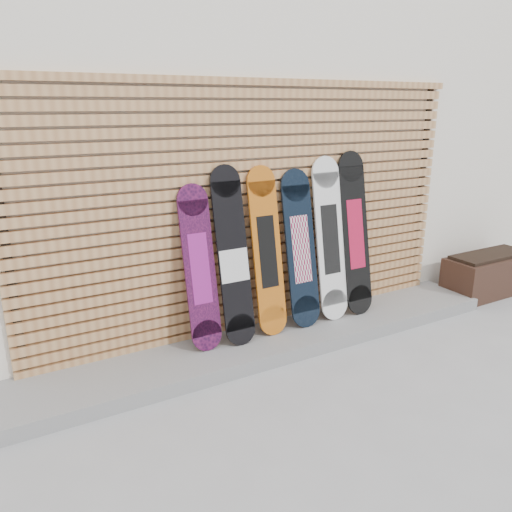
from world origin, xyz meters
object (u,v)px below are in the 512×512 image
object	(u,v)px
snowboard_0	(200,269)
snowboard_4	(330,239)
snowboard_2	(267,252)
planter_box	(488,274)
snowboard_1	(233,258)
snowboard_3	(301,249)
snowboard_5	(355,234)

from	to	relation	value
snowboard_0	snowboard_4	xyz separation A→B (m)	(1.31, -0.01, 0.08)
snowboard_0	snowboard_2	world-z (taller)	snowboard_2
planter_box	snowboard_4	bearing A→B (deg)	174.75
snowboard_1	snowboard_2	xyz separation A→B (m)	(0.34, 0.02, -0.00)
snowboard_1	snowboard_4	distance (m)	1.02
snowboard_4	snowboard_1	bearing A→B (deg)	-179.06
planter_box	snowboard_0	xyz separation A→B (m)	(-3.44, 0.21, 0.57)
snowboard_2	snowboard_3	bearing A→B (deg)	-0.94
planter_box	snowboard_5	bearing A→B (deg)	174.20
planter_box	snowboard_3	xyz separation A→B (m)	(-2.46, 0.19, 0.59)
planter_box	snowboard_5	size ratio (longest dim) A/B	0.69
snowboard_1	snowboard_2	bearing A→B (deg)	3.15
snowboard_1	planter_box	bearing A→B (deg)	-3.25
planter_box	snowboard_4	distance (m)	2.23
snowboard_1	snowboard_3	distance (m)	0.69
snowboard_0	snowboard_3	world-z (taller)	snowboard_3
snowboard_2	snowboard_4	world-z (taller)	snowboard_4
planter_box	snowboard_4	xyz separation A→B (m)	(-2.13, 0.20, 0.64)
snowboard_2	snowboard_4	distance (m)	0.68
snowboard_0	snowboard_2	xyz separation A→B (m)	(0.63, -0.01, 0.05)
snowboard_5	snowboard_1	bearing A→B (deg)	-179.68
snowboard_2	snowboard_4	xyz separation A→B (m)	(0.68, -0.00, 0.02)
planter_box	snowboard_5	distance (m)	1.96
planter_box	snowboard_1	world-z (taller)	snowboard_1
snowboard_1	snowboard_3	bearing A→B (deg)	1.08
snowboard_4	snowboard_2	bearing A→B (deg)	179.83
snowboard_5	snowboard_3	bearing A→B (deg)	179.49
snowboard_0	snowboard_2	distance (m)	0.64
snowboard_0	snowboard_3	size ratio (longest dim) A/B	0.96
snowboard_1	snowboard_4	bearing A→B (deg)	0.94
snowboard_4	snowboard_5	size ratio (longest dim) A/B	0.98
planter_box	snowboard_0	size ratio (longest dim) A/B	0.78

